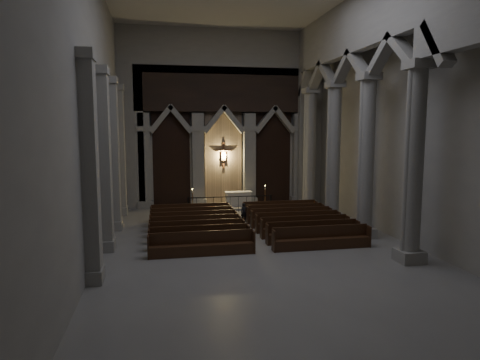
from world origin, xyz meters
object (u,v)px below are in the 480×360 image
at_px(altar_rail, 230,201).
at_px(altar, 238,198).
at_px(worshipper, 244,212).
at_px(pews, 248,227).
at_px(candle_stand_right, 265,202).
at_px(candle_stand_left, 193,207).

bearing_deg(altar_rail, altar, 63.17).
distance_m(altar_rail, worshipper, 2.81).
relative_size(pews, worshipper, 9.23).
distance_m(pews, worshipper, 2.80).
distance_m(altar, candle_stand_right, 1.88).
distance_m(altar_rail, pews, 5.56).
bearing_deg(pews, candle_stand_right, 68.48).
distance_m(candle_stand_left, pews, 6.02).
relative_size(altar, altar_rail, 0.34).
bearing_deg(candle_stand_right, worshipper, -120.94).
height_order(altar, altar_rail, altar).
bearing_deg(altar_rail, candle_stand_right, 17.89).
xyz_separation_m(altar, pews, (-0.84, -7.21, -0.29)).
height_order(altar_rail, candle_stand_left, candle_stand_left).
distance_m(altar_rail, candle_stand_right, 2.65).
relative_size(altar, candle_stand_left, 1.14).
xyz_separation_m(candle_stand_left, worshipper, (2.76, -2.75, 0.10)).
height_order(altar, candle_stand_left, candle_stand_left).
relative_size(altar_rail, candle_stand_left, 3.40).
height_order(altar, pews, altar).
relative_size(altar_rail, worshipper, 5.06).
relative_size(altar_rail, pews, 0.55).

